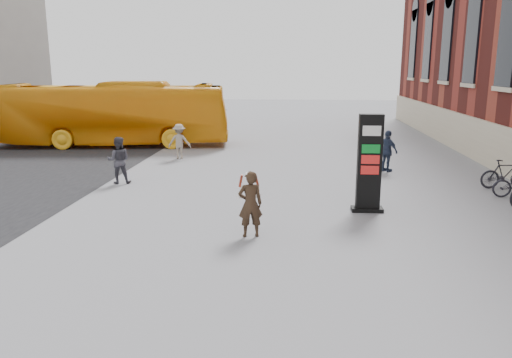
# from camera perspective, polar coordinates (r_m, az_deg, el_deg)

# --- Properties ---
(ground) EXTENTS (100.00, 100.00, 0.00)m
(ground) POSITION_cam_1_polar(r_m,az_deg,el_deg) (12.85, -2.86, -5.44)
(ground) COLOR #9E9EA3
(info_pylon) EXTENTS (0.89, 0.45, 2.74)m
(info_pylon) POSITION_cam_1_polar(r_m,az_deg,el_deg) (14.20, 12.82, 1.72)
(info_pylon) COLOR black
(info_pylon) RESTS_ON ground
(woman) EXTENTS (0.71, 0.67, 1.61)m
(woman) POSITION_cam_1_polar(r_m,az_deg,el_deg) (11.89, -0.66, -2.78)
(woman) COLOR black
(woman) RESTS_ON ground
(bus) EXTENTS (11.94, 4.16, 3.26)m
(bus) POSITION_cam_1_polar(r_m,az_deg,el_deg) (26.72, -15.99, 7.16)
(bus) COLOR orange
(bus) RESTS_ON road
(pedestrian_a) EXTENTS (0.91, 0.77, 1.63)m
(pedestrian_a) POSITION_cam_1_polar(r_m,az_deg,el_deg) (18.00, -15.43, 2.08)
(pedestrian_a) COLOR #3A3941
(pedestrian_a) RESTS_ON ground
(pedestrian_b) EXTENTS (1.04, 0.65, 1.54)m
(pedestrian_b) POSITION_cam_1_polar(r_m,az_deg,el_deg) (22.32, -8.75, 4.27)
(pedestrian_b) COLOR gray
(pedestrian_b) RESTS_ON ground
(pedestrian_c) EXTENTS (0.90, 0.98, 1.61)m
(pedestrian_c) POSITION_cam_1_polar(r_m,az_deg,el_deg) (19.97, 14.79, 3.10)
(pedestrian_c) COLOR #263149
(pedestrian_c) RESTS_ON ground
(bike_7) EXTENTS (1.67, 0.58, 0.99)m
(bike_7) POSITION_cam_1_polar(r_m,az_deg,el_deg) (18.59, 26.62, 0.49)
(bike_7) COLOR black
(bike_7) RESTS_ON ground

